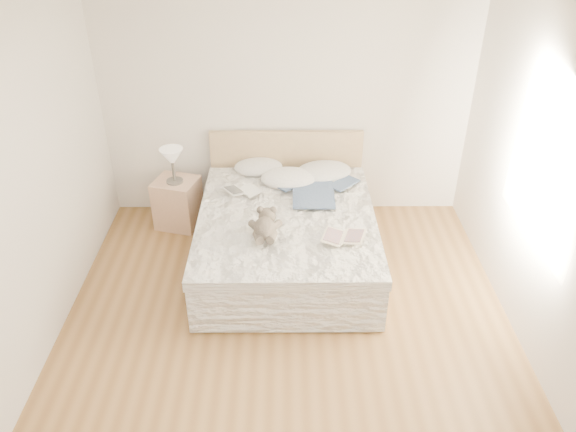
% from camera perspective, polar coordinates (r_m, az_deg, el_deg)
% --- Properties ---
extents(floor, '(4.00, 4.50, 0.00)m').
position_cam_1_polar(floor, '(4.95, -0.07, -12.66)').
color(floor, brown).
rests_on(floor, ground).
extents(ceiling, '(4.00, 4.50, 0.00)m').
position_cam_1_polar(ceiling, '(3.59, -0.09, 19.53)').
color(ceiling, white).
rests_on(ceiling, ground).
extents(wall_back, '(4.00, 0.02, 2.70)m').
position_cam_1_polar(wall_back, '(6.14, -0.18, 11.81)').
color(wall_back, silver).
rests_on(wall_back, ground).
extents(wall_left, '(0.02, 4.50, 2.70)m').
position_cam_1_polar(wall_left, '(4.56, -26.09, 0.66)').
color(wall_left, silver).
rests_on(wall_left, ground).
extents(wall_right, '(0.02, 4.50, 2.70)m').
position_cam_1_polar(wall_right, '(4.57, 25.85, 0.81)').
color(wall_right, silver).
rests_on(wall_right, ground).
extents(window, '(0.02, 1.30, 1.10)m').
position_cam_1_polar(window, '(4.76, 24.65, 3.73)').
color(window, white).
rests_on(window, wall_right).
extents(bed, '(1.72, 2.14, 1.00)m').
position_cam_1_polar(bed, '(5.67, -0.13, -1.92)').
color(bed, tan).
rests_on(bed, floor).
extents(nightstand, '(0.54, 0.51, 0.56)m').
position_cam_1_polar(nightstand, '(6.38, -11.14, 1.33)').
color(nightstand, tan).
rests_on(nightstand, floor).
extents(table_lamp, '(0.31, 0.31, 0.39)m').
position_cam_1_polar(table_lamp, '(6.09, -11.70, 5.74)').
color(table_lamp, '#4A4641').
rests_on(table_lamp, nightstand).
extents(pillow_left, '(0.56, 0.41, 0.16)m').
position_cam_1_polar(pillow_left, '(6.24, -3.03, 5.00)').
color(pillow_left, white).
rests_on(pillow_left, bed).
extents(pillow_middle, '(0.60, 0.43, 0.18)m').
position_cam_1_polar(pillow_middle, '(6.00, 0.04, 3.86)').
color(pillow_middle, white).
rests_on(pillow_middle, bed).
extents(pillow_right, '(0.70, 0.55, 0.19)m').
position_cam_1_polar(pillow_right, '(6.15, 3.64, 4.52)').
color(pillow_right, silver).
rests_on(pillow_right, bed).
extents(blouse, '(0.67, 0.72, 0.03)m').
position_cam_1_polar(blouse, '(5.75, 2.59, 2.37)').
color(blouse, navy).
rests_on(blouse, bed).
extents(photo_book, '(0.42, 0.39, 0.03)m').
position_cam_1_polar(photo_book, '(5.80, -4.71, 2.55)').
color(photo_book, white).
rests_on(photo_book, bed).
extents(childrens_book, '(0.44, 0.36, 0.02)m').
position_cam_1_polar(childrens_book, '(5.09, 5.68, -2.14)').
color(childrens_book, '#FEEFCC').
rests_on(childrens_book, bed).
extents(teddy_bear, '(0.28, 0.38, 0.20)m').
position_cam_1_polar(teddy_bear, '(5.06, -2.38, -1.93)').
color(teddy_bear, brown).
rests_on(teddy_bear, bed).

